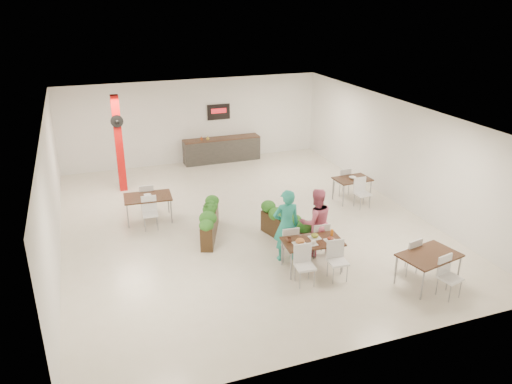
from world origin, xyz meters
TOP-DOWN VIEW (x-y plane):
  - ground at (0.00, 0.00)m, footprint 12.00×12.00m
  - room_shell at (0.00, 0.00)m, footprint 10.10×12.10m
  - red_column at (-3.00, 3.79)m, footprint 0.40×0.41m
  - service_counter at (1.00, 5.65)m, footprint 3.00×0.64m
  - main_table at (0.68, -3.05)m, footprint 1.46×1.72m
  - diner_man at (0.29, -2.40)m, footprint 0.71×0.50m
  - diner_woman at (1.09, -2.40)m, footprint 0.91×0.74m
  - planter_left at (-1.14, -0.53)m, footprint 0.97×1.92m
  - planter_right at (0.66, -1.50)m, footprint 0.82×1.84m
  - side_table_a at (-2.55, 1.07)m, footprint 1.39×1.65m
  - side_table_b at (3.74, 0.36)m, footprint 1.15×1.64m
  - side_table_c at (2.85, -4.54)m, footprint 1.47×1.67m

SIDE VIEW (x-z plane):
  - ground at x=0.00m, z-range 0.00..0.00m
  - service_counter at x=1.00m, z-range -0.61..1.59m
  - planter_right at x=0.66m, z-range 0.00..0.99m
  - planter_left at x=-1.14m, z-range -0.01..1.05m
  - side_table_b at x=3.74m, z-range 0.16..1.09m
  - side_table_c at x=2.85m, z-range 0.17..1.10m
  - main_table at x=0.68m, z-range 0.17..1.10m
  - side_table_a at x=-2.55m, z-range 0.18..1.10m
  - diner_woman at x=1.09m, z-range 0.00..1.76m
  - diner_man at x=0.29m, z-range 0.00..1.85m
  - red_column at x=-3.00m, z-range 0.04..3.24m
  - room_shell at x=0.00m, z-range 0.40..3.62m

